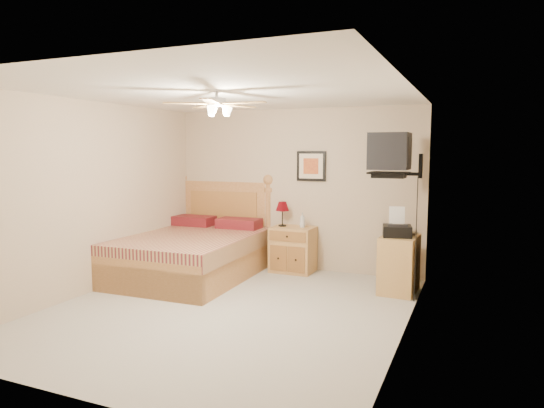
# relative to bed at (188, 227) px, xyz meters

# --- Properties ---
(floor) EXTENTS (4.50, 4.50, 0.00)m
(floor) POSITION_rel_bed_xyz_m (1.25, -1.12, -0.74)
(floor) COLOR #A6A296
(floor) RESTS_ON ground
(ceiling) EXTENTS (4.00, 4.50, 0.04)m
(ceiling) POSITION_rel_bed_xyz_m (1.25, -1.12, 1.76)
(ceiling) COLOR white
(ceiling) RESTS_ON ground
(wall_back) EXTENTS (4.00, 0.04, 2.50)m
(wall_back) POSITION_rel_bed_xyz_m (1.25, 1.13, 0.51)
(wall_back) COLOR tan
(wall_back) RESTS_ON ground
(wall_front) EXTENTS (4.00, 0.04, 2.50)m
(wall_front) POSITION_rel_bed_xyz_m (1.25, -3.37, 0.51)
(wall_front) COLOR tan
(wall_front) RESTS_ON ground
(wall_left) EXTENTS (0.04, 4.50, 2.50)m
(wall_left) POSITION_rel_bed_xyz_m (-0.75, -1.12, 0.51)
(wall_left) COLOR tan
(wall_left) RESTS_ON ground
(wall_right) EXTENTS (0.04, 4.50, 2.50)m
(wall_right) POSITION_rel_bed_xyz_m (3.25, -1.12, 0.51)
(wall_right) COLOR tan
(wall_right) RESTS_ON ground
(bed) EXTENTS (1.81, 2.34, 1.49)m
(bed) POSITION_rel_bed_xyz_m (0.00, 0.00, 0.00)
(bed) COLOR #A56D36
(bed) RESTS_ON ground
(nightstand) EXTENTS (0.64, 0.48, 0.69)m
(nightstand) POSITION_rel_bed_xyz_m (1.31, 0.88, -0.40)
(nightstand) COLOR #A97E3B
(nightstand) RESTS_ON ground
(table_lamp) EXTENTS (0.26, 0.26, 0.38)m
(table_lamp) POSITION_rel_bed_xyz_m (1.12, 0.91, 0.14)
(table_lamp) COLOR #55030B
(table_lamp) RESTS_ON nightstand
(lotion_bottle) EXTENTS (0.09, 0.09, 0.23)m
(lotion_bottle) POSITION_rel_bed_xyz_m (1.45, 0.91, 0.06)
(lotion_bottle) COLOR silver
(lotion_bottle) RESTS_ON nightstand
(framed_picture) EXTENTS (0.46, 0.04, 0.46)m
(framed_picture) POSITION_rel_bed_xyz_m (1.52, 1.11, 0.88)
(framed_picture) COLOR black
(framed_picture) RESTS_ON wall_back
(dresser) EXTENTS (0.48, 0.66, 0.75)m
(dresser) POSITION_rel_bed_xyz_m (2.98, 0.41, -0.37)
(dresser) COLOR #B28241
(dresser) RESTS_ON ground
(fax_machine) EXTENTS (0.43, 0.44, 0.38)m
(fax_machine) POSITION_rel_bed_xyz_m (2.95, 0.35, 0.20)
(fax_machine) COLOR black
(fax_machine) RESTS_ON dresser
(magazine_lower) EXTENTS (0.29, 0.32, 0.03)m
(magazine_lower) POSITION_rel_bed_xyz_m (2.95, 0.62, 0.02)
(magazine_lower) COLOR #BFB59A
(magazine_lower) RESTS_ON dresser
(magazine_upper) EXTENTS (0.19, 0.26, 0.02)m
(magazine_upper) POSITION_rel_bed_xyz_m (2.98, 0.62, 0.04)
(magazine_upper) COLOR gray
(magazine_upper) RESTS_ON magazine_lower
(wall_tv) EXTENTS (0.56, 0.46, 0.58)m
(wall_tv) POSITION_rel_bed_xyz_m (3.00, 0.22, 1.07)
(wall_tv) COLOR black
(wall_tv) RESTS_ON wall_right
(ceiling_fan) EXTENTS (1.14, 1.14, 0.28)m
(ceiling_fan) POSITION_rel_bed_xyz_m (1.25, -1.32, 1.62)
(ceiling_fan) COLOR silver
(ceiling_fan) RESTS_ON ceiling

